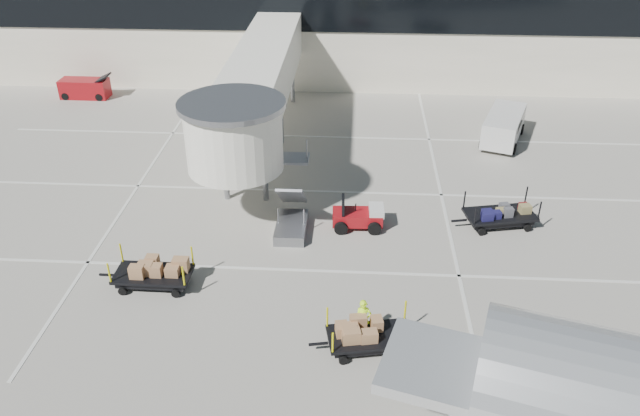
# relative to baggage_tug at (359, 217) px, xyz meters

# --- Properties ---
(ground) EXTENTS (140.00, 140.00, 0.00)m
(ground) POSITION_rel_baggage_tug_xyz_m (-1.74, -5.64, -0.57)
(ground) COLOR #AAA698
(ground) RESTS_ON ground
(lane_markings) EXTENTS (40.00, 30.00, 0.02)m
(lane_markings) POSITION_rel_baggage_tug_xyz_m (-2.40, 3.69, -0.56)
(lane_markings) COLOR silver
(lane_markings) RESTS_ON ground
(terminal) EXTENTS (64.00, 12.11, 15.20)m
(terminal) POSITION_rel_baggage_tug_xyz_m (-2.09, 24.30, 3.54)
(terminal) COLOR #F1E6CF
(terminal) RESTS_ON ground
(jet_bridge) EXTENTS (5.70, 20.40, 6.03)m
(jet_bridge) POSITION_rel_baggage_tug_xyz_m (-5.71, 6.62, 3.72)
(jet_bridge) COLOR white
(jet_bridge) RESTS_ON ground
(baggage_tug) EXTENTS (2.43, 1.59, 1.56)m
(baggage_tug) POSITION_rel_baggage_tug_xyz_m (0.00, 0.00, 0.00)
(baggage_tug) COLOR maroon
(baggage_tug) RESTS_ON ground
(suitcase_cart) EXTENTS (4.07, 2.25, 1.56)m
(suitcase_cart) POSITION_rel_baggage_tug_xyz_m (6.66, 0.55, -0.01)
(suitcase_cart) COLOR black
(suitcase_cart) RESTS_ON ground
(box_cart_near) EXTENTS (3.78, 2.04, 1.45)m
(box_cart_near) POSITION_rel_baggage_tug_xyz_m (0.39, -8.17, 0.01)
(box_cart_near) COLOR black
(box_cart_near) RESTS_ON ground
(box_cart_far) EXTENTS (3.85, 1.60, 1.51)m
(box_cart_far) POSITION_rel_baggage_tug_xyz_m (-8.35, -5.04, -0.01)
(box_cart_far) COLOR black
(box_cart_far) RESTS_ON ground
(ground_worker) EXTENTS (0.60, 0.41, 1.60)m
(ground_worker) POSITION_rel_baggage_tug_xyz_m (0.20, -7.58, 0.24)
(ground_worker) COLOR #BEFF1A
(ground_worker) RESTS_ON ground
(minivan) EXTENTS (3.40, 5.07, 1.79)m
(minivan) POSITION_rel_baggage_tug_xyz_m (8.70, 10.51, 0.50)
(minivan) COLOR silver
(minivan) RESTS_ON ground
(belt_loader) EXTENTS (3.59, 1.48, 1.72)m
(belt_loader) POSITION_rel_baggage_tug_xyz_m (-19.58, 16.30, 0.09)
(belt_loader) COLOR maroon
(belt_loader) RESTS_ON ground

